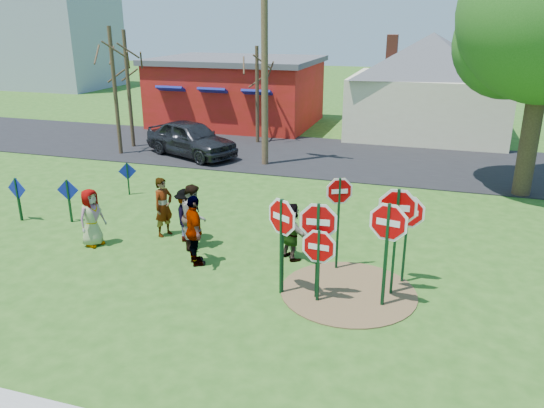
# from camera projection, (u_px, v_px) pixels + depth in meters

# --- Properties ---
(ground) EXTENTS (120.00, 120.00, 0.00)m
(ground) POSITION_uv_depth(u_px,v_px,m) (193.00, 252.00, 14.67)
(ground) COLOR #265217
(ground) RESTS_ON ground
(road) EXTENTS (120.00, 7.50, 0.04)m
(road) POSITION_uv_depth(u_px,v_px,m) (298.00, 154.00, 25.01)
(road) COLOR black
(road) RESTS_ON ground
(dirt_patch) EXTENTS (3.20, 3.20, 0.03)m
(dirt_patch) POSITION_uv_depth(u_px,v_px,m) (348.00, 292.00, 12.50)
(dirt_patch) COLOR brown
(dirt_patch) RESTS_ON ground
(red_building) EXTENTS (9.40, 7.69, 3.90)m
(red_building) POSITION_uv_depth(u_px,v_px,m) (238.00, 91.00, 31.76)
(red_building) COLOR maroon
(red_building) RESTS_ON ground
(cream_house) EXTENTS (9.40, 9.40, 6.50)m
(cream_house) POSITION_uv_depth(u_px,v_px,m) (429.00, 81.00, 28.35)
(cream_house) COLOR beige
(cream_house) RESTS_ON ground
(distant_building) EXTENTS (10.00, 8.00, 8.00)m
(distant_building) POSITION_uv_depth(u_px,v_px,m) (53.00, 42.00, 48.23)
(distant_building) COLOR #8C939E
(distant_building) RESTS_ON ground
(stop_sign_a) EXTENTS (1.02, 0.60, 2.49)m
(stop_sign_a) POSITION_uv_depth(u_px,v_px,m) (282.00, 226.00, 11.91)
(stop_sign_a) COLOR #0D3219
(stop_sign_a) RESTS_ON ground
(stop_sign_b) EXTENTS (0.84, 0.42, 2.57)m
(stop_sign_b) POSITION_uv_depth(u_px,v_px,m) (339.00, 200.00, 13.06)
(stop_sign_b) COLOR #0D3219
(stop_sign_b) RESTS_ON ground
(stop_sign_c) EXTENTS (1.18, 0.09, 2.74)m
(stop_sign_c) POSITION_uv_depth(u_px,v_px,m) (397.00, 218.00, 11.82)
(stop_sign_c) COLOR #0D3219
(stop_sign_c) RESTS_ON ground
(stop_sign_d) EXTENTS (1.08, 0.10, 2.37)m
(stop_sign_d) POSITION_uv_depth(u_px,v_px,m) (407.00, 218.00, 12.44)
(stop_sign_d) COLOR #0D3219
(stop_sign_d) RESTS_ON ground
(stop_sign_e) EXTENTS (1.07, 0.09, 1.89)m
(stop_sign_e) POSITION_uv_depth(u_px,v_px,m) (319.00, 251.00, 11.71)
(stop_sign_e) COLOR #0D3219
(stop_sign_e) RESTS_ON ground
(stop_sign_f) EXTENTS (1.14, 0.25, 2.59)m
(stop_sign_f) POSITION_uv_depth(u_px,v_px,m) (388.00, 230.00, 11.32)
(stop_sign_f) COLOR #0D3219
(stop_sign_f) RESTS_ON ground
(stop_sign_g) EXTENTS (1.16, 0.13, 2.47)m
(stop_sign_g) POSITION_uv_depth(u_px,v_px,m) (318.00, 230.00, 11.71)
(stop_sign_g) COLOR #0D3219
(stop_sign_g) RESTS_ON ground
(blue_diamond_b) EXTENTS (0.72, 0.09, 1.42)m
(blue_diamond_b) POSITION_uv_depth(u_px,v_px,m) (18.00, 194.00, 16.64)
(blue_diamond_b) COLOR #0D3219
(blue_diamond_b) RESTS_ON ground
(blue_diamond_c) EXTENTS (0.68, 0.16, 1.41)m
(blue_diamond_c) POSITION_uv_depth(u_px,v_px,m) (69.00, 196.00, 16.52)
(blue_diamond_c) COLOR #0D3219
(blue_diamond_c) RESTS_ON ground
(blue_diamond_d) EXTENTS (0.58, 0.29, 1.21)m
(blue_diamond_d) POSITION_uv_depth(u_px,v_px,m) (128.00, 175.00, 19.15)
(blue_diamond_d) COLOR #0D3219
(blue_diamond_d) RESTS_ON ground
(person_a) EXTENTS (0.73, 0.93, 1.67)m
(person_a) POSITION_uv_depth(u_px,v_px,m) (92.00, 217.00, 14.84)
(person_a) COLOR #404991
(person_a) RESTS_ON ground
(person_b) EXTENTS (0.62, 0.75, 1.77)m
(person_b) POSITION_uv_depth(u_px,v_px,m) (163.00, 207.00, 15.51)
(person_b) COLOR #276C5C
(person_b) RESTS_ON ground
(person_c) EXTENTS (0.97, 1.08, 1.83)m
(person_c) POSITION_uv_depth(u_px,v_px,m) (194.00, 216.00, 14.72)
(person_c) COLOR brown
(person_c) RESTS_ON ground
(person_d) EXTENTS (0.87, 1.14, 1.56)m
(person_d) POSITION_uv_depth(u_px,v_px,m) (185.00, 215.00, 15.16)
(person_d) COLOR #37363B
(person_d) RESTS_ON ground
(person_e) EXTENTS (1.04, 1.16, 1.89)m
(person_e) POSITION_uv_depth(u_px,v_px,m) (194.00, 231.00, 13.62)
(person_e) COLOR #523260
(person_e) RESTS_ON ground
(person_f) EXTENTS (1.41, 1.30, 1.57)m
(person_f) POSITION_uv_depth(u_px,v_px,m) (291.00, 231.00, 14.01)
(person_f) COLOR #1B482C
(person_f) RESTS_ON ground
(suv) EXTENTS (5.16, 3.69, 1.63)m
(suv) POSITION_uv_depth(u_px,v_px,m) (191.00, 138.00, 24.42)
(suv) COLOR #2F3035
(suv) RESTS_ON road
(utility_pole) EXTENTS (2.25, 0.43, 9.23)m
(utility_pole) POSITION_uv_depth(u_px,v_px,m) (265.00, 50.00, 21.72)
(utility_pole) COLOR #4C3823
(utility_pole) RESTS_ON ground
(bare_tree_west) EXTENTS (1.80, 1.80, 5.60)m
(bare_tree_west) POSITION_uv_depth(u_px,v_px,m) (127.00, 73.00, 25.33)
(bare_tree_west) COLOR #382819
(bare_tree_west) RESTS_ON ground
(bare_tree_east) EXTENTS (1.80, 1.80, 4.82)m
(bare_tree_east) POSITION_uv_depth(u_px,v_px,m) (257.00, 81.00, 26.37)
(bare_tree_east) COLOR #382819
(bare_tree_east) RESTS_ON ground
(bare_tree_mid) EXTENTS (1.80, 1.80, 5.78)m
(bare_tree_mid) POSITION_uv_depth(u_px,v_px,m) (113.00, 73.00, 23.90)
(bare_tree_mid) COLOR #382819
(bare_tree_mid) RESTS_ON ground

